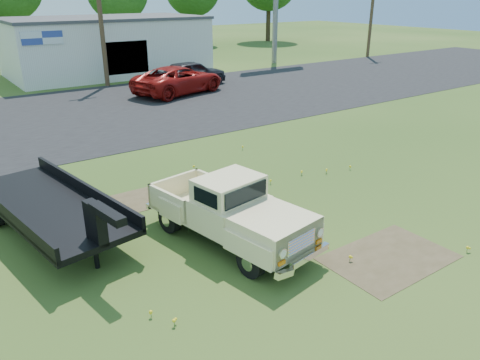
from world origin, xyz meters
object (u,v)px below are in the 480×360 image
flatbed_trailer (48,201)px  dark_sedan (191,73)px  red_pickup (179,80)px  vintage_pickup_truck (229,210)px

flatbed_trailer → dark_sedan: bearing=41.2°
flatbed_trailer → dark_sedan: 20.51m
dark_sedan → red_pickup: bearing=123.2°
red_pickup → dark_sedan: 2.54m
vintage_pickup_truck → flatbed_trailer: size_ratio=0.75×
flatbed_trailer → red_pickup: 17.99m
red_pickup → flatbed_trailer: bearing=125.4°
vintage_pickup_truck → red_pickup: size_ratio=0.80×
red_pickup → vintage_pickup_truck: bearing=139.8°
vintage_pickup_truck → dark_sedan: vintage_pickup_truck is taller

